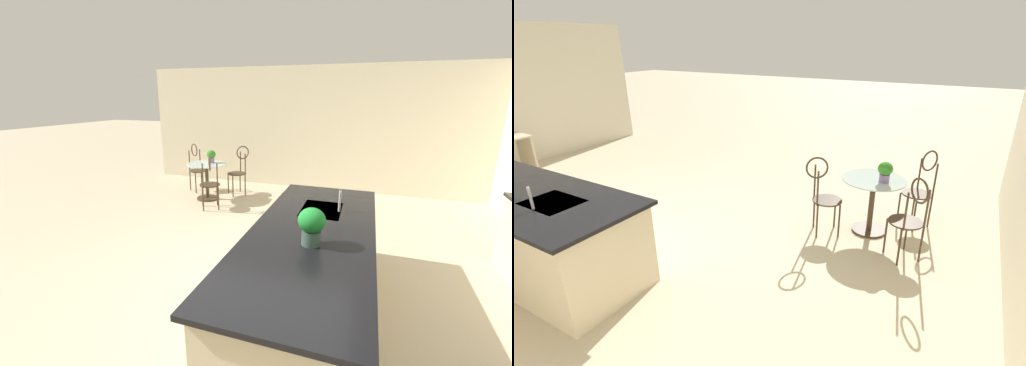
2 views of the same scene
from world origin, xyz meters
The scene contains 10 objects.
ground_plane centered at (0.00, 0.00, 0.00)m, with size 40.00×40.00×0.00m, color beige.
wall_left_window centered at (-4.26, 0.00, 1.35)m, with size 0.12×7.80×2.70m, color beige.
kitchen_island centered at (0.30, 0.85, 0.46)m, with size 2.80×1.06×0.92m.
bistro_table centered at (-2.68, -1.79, 0.45)m, with size 0.80×0.80×0.74m.
chair_near_window centered at (-3.22, -1.30, 0.57)m, with size 0.54×0.54×1.04m.
chair_by_island centered at (-2.14, -1.44, 0.57)m, with size 0.52×0.52×1.04m.
chair_toward_desk centered at (-3.18, -2.30, 0.57)m, with size 0.53×0.53×1.04m.
sink_faucet centered at (-0.25, 1.03, 1.03)m, with size 0.02×0.02×0.22m, color #B2B5BA.
potted_plant_on_table centered at (-2.81, -1.74, 0.89)m, with size 0.18×0.18×0.26m.
potted_plant_counter_near centered at (0.60, 0.89, 1.10)m, with size 0.22×0.22×0.31m.
Camera 1 is at (2.94, 1.25, 2.07)m, focal length 22.42 mm.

